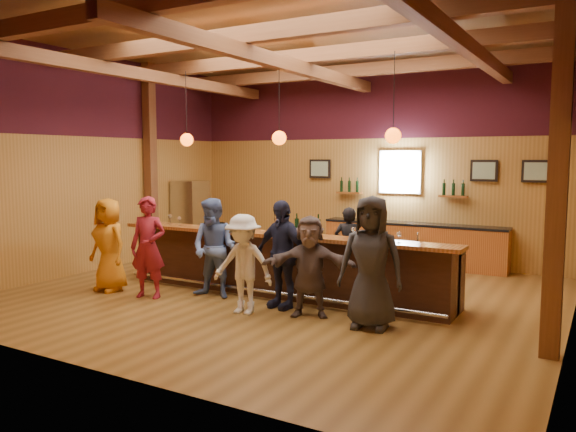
{
  "coord_description": "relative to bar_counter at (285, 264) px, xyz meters",
  "views": [
    {
      "loc": [
        4.87,
        -8.19,
        2.38
      ],
      "look_at": [
        0.0,
        0.3,
        1.35
      ],
      "focal_mm": 35.0,
      "sensor_mm": 36.0,
      "label": 1
    }
  ],
  "objects": [
    {
      "name": "room",
      "position": [
        -0.02,
        -0.09,
        2.69
      ],
      "size": [
        9.04,
        9.0,
        4.52
      ],
      "color": "brown",
      "rests_on": "ground"
    },
    {
      "name": "window",
      "position": [
        0.78,
        3.8,
        1.53
      ],
      "size": [
        0.95,
        0.09,
        0.95
      ],
      "color": "silver",
      "rests_on": "room"
    },
    {
      "name": "glass_c",
      "position": [
        -1.32,
        -0.24,
        0.72
      ],
      "size": [
        0.08,
        0.08,
        0.19
      ],
      "color": "silver",
      "rests_on": "bar_counter"
    },
    {
      "name": "glass_h",
      "position": [
        2.18,
        -0.37,
        0.71
      ],
      "size": [
        0.07,
        0.07,
        0.17
      ],
      "color": "silver",
      "rests_on": "bar_counter"
    },
    {
      "name": "customer_dark",
      "position": [
        2.04,
        -1.12,
        0.41
      ],
      "size": [
        0.98,
        0.72,
        1.86
      ],
      "primitive_type": "imported",
      "rotation": [
        0.0,
        0.0,
        0.15
      ],
      "color": "#29292B",
      "rests_on": "ground"
    },
    {
      "name": "back_bar_cabinet",
      "position": [
        1.18,
        3.57,
        -0.05
      ],
      "size": [
        4.0,
        0.52,
        0.95
      ],
      "color": "brown",
      "rests_on": "ground"
    },
    {
      "name": "customer_denim",
      "position": [
        -0.9,
        -0.83,
        0.32
      ],
      "size": [
        0.88,
        0.72,
        1.69
      ],
      "primitive_type": "imported",
      "rotation": [
        0.0,
        0.0,
        0.1
      ],
      "color": "#5771AF",
      "rests_on": "ground"
    },
    {
      "name": "glass_g",
      "position": [
        1.39,
        -0.24,
        0.71
      ],
      "size": [
        0.08,
        0.08,
        0.17
      ],
      "color": "silver",
      "rests_on": "bar_counter"
    },
    {
      "name": "customer_orange",
      "position": [
        -2.81,
        -1.38,
        0.31
      ],
      "size": [
        0.85,
        0.6,
        1.66
      ],
      "primitive_type": "imported",
      "rotation": [
        0.0,
        0.0,
        -0.09
      ],
      "color": "orange",
      "rests_on": "ground"
    },
    {
      "name": "ice_bucket",
      "position": [
        0.07,
        -0.22,
        0.72
      ],
      "size": [
        0.24,
        0.24,
        0.26
      ],
      "primitive_type": "cylinder",
      "color": "olive",
      "rests_on": "bar_counter"
    },
    {
      "name": "framed_pictures",
      "position": [
        1.65,
        3.79,
        1.58
      ],
      "size": [
        5.35,
        0.05,
        0.45
      ],
      "color": "black",
      "rests_on": "room"
    },
    {
      "name": "pendant_lights",
      "position": [
        -0.02,
        -0.15,
        2.19
      ],
      "size": [
        4.24,
        0.24,
        1.37
      ],
      "color": "black",
      "rests_on": "room"
    },
    {
      "name": "bottle_a",
      "position": [
        0.34,
        -0.17,
        0.72
      ],
      "size": [
        0.07,
        0.07,
        0.33
      ],
      "color": "black",
      "rests_on": "bar_counter"
    },
    {
      "name": "customer_redvest",
      "position": [
        -1.86,
        -1.39,
        0.34
      ],
      "size": [
        0.72,
        0.57,
        1.73
      ],
      "primitive_type": "imported",
      "rotation": [
        0.0,
        0.0,
        0.27
      ],
      "color": "maroon",
      "rests_on": "ground"
    },
    {
      "name": "bar_counter",
      "position": [
        0.0,
        0.0,
        0.0
      ],
      "size": [
        6.3,
        1.07,
        1.11
      ],
      "color": "black",
      "rests_on": "ground"
    },
    {
      "name": "glass_a",
      "position": [
        -2.37,
        -0.25,
        0.72
      ],
      "size": [
        0.08,
        0.08,
        0.19
      ],
      "color": "silver",
      "rests_on": "bar_counter"
    },
    {
      "name": "glass_d",
      "position": [
        -1.2,
        -0.33,
        0.71
      ],
      "size": [
        0.08,
        0.08,
        0.17
      ],
      "color": "silver",
      "rests_on": "bar_counter"
    },
    {
      "name": "glass_f",
      "position": [
        0.54,
        -0.28,
        0.72
      ],
      "size": [
        0.08,
        0.08,
        0.18
      ],
      "color": "silver",
      "rests_on": "bar_counter"
    },
    {
      "name": "customer_white",
      "position": [
        0.1,
        -1.41,
        0.24
      ],
      "size": [
        1.03,
        0.65,
        1.52
      ],
      "primitive_type": "imported",
      "rotation": [
        0.0,
        0.0,
        0.08
      ],
      "color": "silver",
      "rests_on": "ground"
    },
    {
      "name": "stainless_fridge",
      "position": [
        -4.12,
        2.45,
        0.38
      ],
      "size": [
        0.7,
        0.7,
        1.8
      ],
      "primitive_type": "cube",
      "color": "silver",
      "rests_on": "ground"
    },
    {
      "name": "glass_e",
      "position": [
        -0.56,
        -0.25,
        0.7
      ],
      "size": [
        0.07,
        0.07,
        0.16
      ],
      "color": "silver",
      "rests_on": "bar_counter"
    },
    {
      "name": "bartender",
      "position": [
        0.79,
        0.97,
        0.22
      ],
      "size": [
        0.6,
        0.46,
        1.48
      ],
      "primitive_type": "imported",
      "rotation": [
        0.0,
        0.0,
        3.34
      ],
      "color": "black",
      "rests_on": "ground"
    },
    {
      "name": "glass_b",
      "position": [
        -2.05,
        -0.37,
        0.71
      ],
      "size": [
        0.08,
        0.08,
        0.17
      ],
      "color": "silver",
      "rests_on": "bar_counter"
    },
    {
      "name": "wine_shelves",
      "position": [
        0.78,
        3.73,
        1.1
      ],
      "size": [
        3.0,
        0.18,
        0.3
      ],
      "color": "brown",
      "rests_on": "room"
    },
    {
      "name": "bottle_b",
      "position": [
        0.74,
        -0.17,
        0.72
      ],
      "size": [
        0.07,
        0.07,
        0.34
      ],
      "color": "black",
      "rests_on": "bar_counter"
    },
    {
      "name": "customer_brown",
      "position": [
        1.03,
        -1.04,
        0.24
      ],
      "size": [
        1.47,
        0.94,
        1.52
      ],
      "primitive_type": "imported",
      "rotation": [
        0.0,
        0.0,
        0.38
      ],
      "color": "#5E4E4B",
      "rests_on": "ground"
    },
    {
      "name": "customer_navy",
      "position": [
        0.42,
        -0.82,
        0.33
      ],
      "size": [
        1.07,
        0.6,
        1.71
      ],
      "primitive_type": "imported",
      "rotation": [
        0.0,
        0.0,
        -0.19
      ],
      "color": "#1C1F39",
      "rests_on": "ground"
    }
  ]
}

